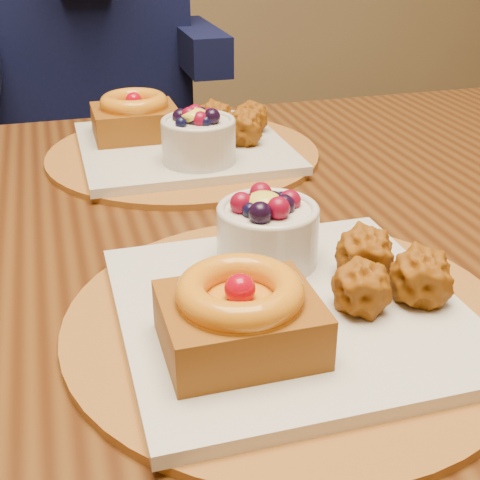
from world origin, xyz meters
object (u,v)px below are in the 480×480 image
(place_setting_near, at_px, (285,294))
(place_setting_far, at_px, (181,139))
(dining_table, at_px, (224,278))
(chair_far, at_px, (65,154))

(place_setting_near, height_order, place_setting_far, place_setting_far)
(place_setting_far, bearing_deg, dining_table, -89.11)
(place_setting_near, distance_m, chair_far, 1.16)
(dining_table, xyz_separation_m, place_setting_far, (-0.00, 0.21, 0.10))
(place_setting_near, distance_m, place_setting_far, 0.43)
(dining_table, relative_size, place_setting_near, 4.21)
(place_setting_near, height_order, chair_far, chair_far)
(place_setting_far, height_order, chair_far, chair_far)
(place_setting_far, xyz_separation_m, chair_far, (-0.15, 0.69, -0.24))
(dining_table, distance_m, chair_far, 0.93)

